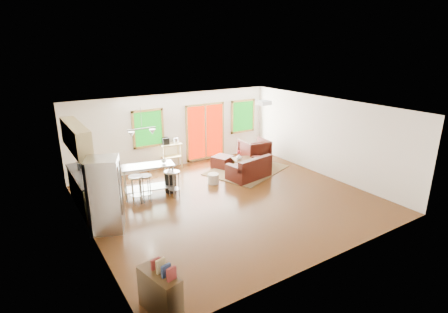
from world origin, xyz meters
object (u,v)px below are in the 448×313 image
rug (247,170)px  island (148,175)px  armchair (254,150)px  refrigerator (105,195)px  kitchen_cart (170,147)px  ottoman (222,162)px  loveseat (250,170)px  coffee_table (247,160)px

rug → island: (-3.62, -0.17, 0.63)m
armchair → refrigerator: size_ratio=0.54×
kitchen_cart → island: bearing=-129.5°
armchair → island: bearing=15.1°
rug → refrigerator: size_ratio=1.45×
refrigerator → ottoman: bearing=47.6°
loveseat → ottoman: size_ratio=2.45×
ottoman → refrigerator: size_ratio=0.35×
kitchen_cart → rug: bearing=-38.5°
loveseat → kitchen_cart: kitchen_cart is taller
loveseat → refrigerator: size_ratio=0.85×
loveseat → refrigerator: refrigerator is taller
coffee_table → refrigerator: bearing=-162.8°
coffee_table → refrigerator: (-5.24, -1.62, 0.54)m
refrigerator → kitchen_cart: (3.06, 3.20, -0.13)m
coffee_table → island: island is taller
loveseat → kitchen_cart: (-1.74, 2.32, 0.47)m
loveseat → island: (-3.26, 0.47, 0.34)m
coffee_table → ottoman: ottoman is taller
rug → island: 3.68m
rug → loveseat: 0.79m
armchair → ottoman: size_ratio=1.57×
loveseat → kitchen_cart: bearing=117.9°
rug → loveseat: bearing=-119.0°
loveseat → armchair: bearing=38.7°
rug → armchair: armchair is taller
ottoman → kitchen_cart: (-1.57, 0.93, 0.56)m
armchair → refrigerator: bearing=24.9°
ottoman → island: island is taller
rug → loveseat: size_ratio=1.72×
refrigerator → kitchen_cart: size_ratio=1.59×
ottoman → refrigerator: bearing=-153.8°
loveseat → island: island is taller
ottoman → island: (-3.09, -0.91, 0.43)m
island → loveseat: bearing=-8.3°
refrigerator → coffee_table: bearing=38.6°
refrigerator → island: 2.07m
refrigerator → island: (1.54, 1.36, -0.25)m
kitchen_cart → coffee_table: bearing=-36.0°
coffee_table → ottoman: bearing=133.4°
loveseat → ottoman: bearing=88.2°
rug → coffee_table: 0.36m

